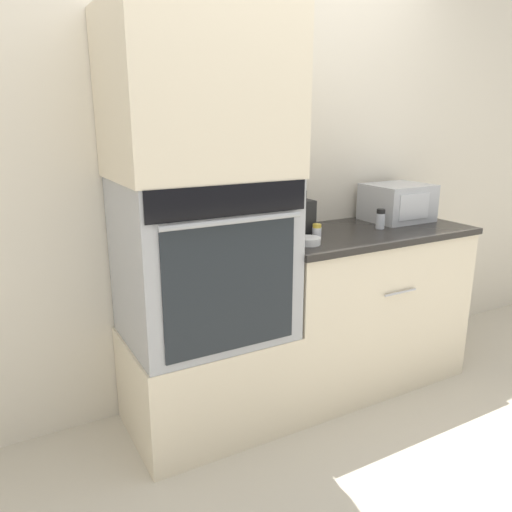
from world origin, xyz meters
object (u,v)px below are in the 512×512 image
Objects in this scene: knife_block at (301,218)px; condiment_jar_near at (380,219)px; condiment_jar_mid at (272,224)px; condiment_jar_far at (317,232)px; microwave at (397,202)px; bowl at (308,241)px; wall_oven at (204,259)px.

knife_block is 0.51m from condiment_jar_near.
condiment_jar_near is 1.13× the size of condiment_jar_mid.
condiment_jar_near is at bearing -7.57° from knife_block.
condiment_jar_far is (0.11, -0.26, -0.01)m from condiment_jar_mid.
condiment_jar_near is at bearing -19.94° from condiment_jar_mid.
microwave is at bearing 13.63° from condiment_jar_far.
condiment_jar_mid is (-0.02, 0.32, 0.03)m from bowl.
microwave reaches higher than condiment_jar_far.
condiment_jar_near reaches higher than condiment_jar_mid.
condiment_jar_mid is at bearing 20.92° from wall_oven.
bowl is 0.11m from condiment_jar_far.
knife_block is at bearing 67.56° from bowl.
condiment_jar_mid is at bearing 160.06° from condiment_jar_near.
wall_oven reaches higher than condiment_jar_far.
condiment_jar_near is 0.49m from condiment_jar_far.
wall_oven is 6.88× the size of condiment_jar_near.
knife_block reaches higher than bowl.
knife_block reaches higher than condiment_jar_near.
condiment_jar_near is 1.34× the size of condiment_jar_far.
knife_block is 2.15× the size of condiment_jar_near.
condiment_jar_mid is (-0.09, 0.15, -0.05)m from knife_block.
microwave is 3.31× the size of condiment_jar_near.
microwave is at bearing 15.84° from bowl.
knife_block is 2.89× the size of condiment_jar_far.
microwave is 0.76m from condiment_jar_far.
wall_oven is at bearing 178.65° from condiment_jar_near.
condiment_jar_near reaches higher than bowl.
wall_oven is 2.08× the size of microwave.
microwave is 4.44× the size of condiment_jar_far.
bowl is (0.52, -0.13, 0.05)m from wall_oven.
condiment_jar_near is 0.63m from condiment_jar_mid.
microwave is 0.87m from bowl.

